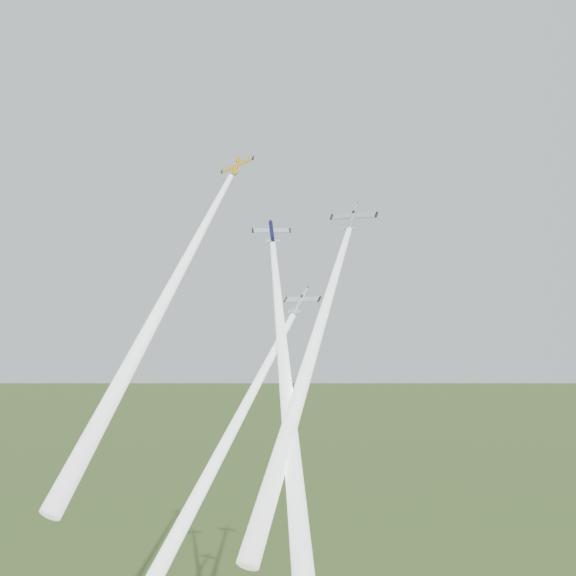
% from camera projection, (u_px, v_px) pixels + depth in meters
% --- Properties ---
extents(plane_yellow, '(7.68, 6.92, 7.72)m').
position_uv_depth(plane_yellow, '(236.00, 166.00, 133.86)').
color(plane_yellow, '#CF9412').
extents(smoke_trail_yellow, '(11.19, 48.18, 51.80)m').
position_uv_depth(smoke_trail_yellow, '(159.00, 311.00, 109.33)').
color(smoke_trail_yellow, white).
extents(plane_navy, '(8.30, 7.33, 5.82)m').
position_uv_depth(plane_navy, '(272.00, 232.00, 124.84)').
color(plane_navy, '#0E103E').
extents(smoke_trail_navy, '(17.25, 41.97, 46.57)m').
position_uv_depth(smoke_trail_navy, '(286.00, 387.00, 100.94)').
color(smoke_trail_navy, white).
extents(plane_silver_right, '(9.35, 7.84, 7.07)m').
position_uv_depth(plane_silver_right, '(353.00, 217.00, 124.54)').
color(plane_silver_right, '#A6ACB4').
extents(smoke_trail_silver_right, '(9.09, 42.59, 45.58)m').
position_uv_depth(smoke_trail_silver_right, '(308.00, 365.00, 102.58)').
color(smoke_trail_silver_right, white).
extents(plane_silver_low, '(8.26, 7.41, 5.67)m').
position_uv_depth(plane_silver_low, '(301.00, 301.00, 114.71)').
color(plane_silver_low, silver).
extents(smoke_trail_silver_low, '(20.27, 45.69, 51.38)m').
position_uv_depth(smoke_trail_silver_low, '(192.00, 506.00, 92.83)').
color(smoke_trail_silver_low, white).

